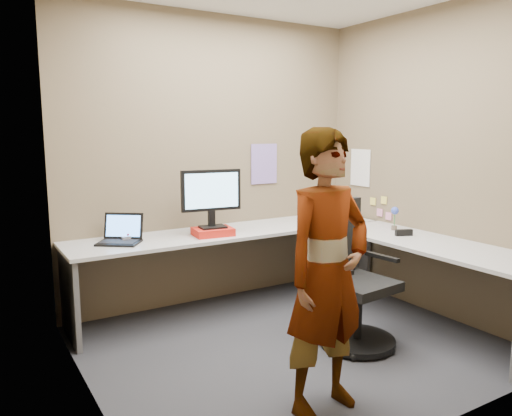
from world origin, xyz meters
TOP-DOWN VIEW (x-y plane):
  - ground at (0.00, 0.00)m, footprint 3.00×3.00m
  - wall_back at (0.00, 1.30)m, footprint 3.00×0.00m
  - wall_right at (1.50, 0.00)m, footprint 0.00×2.70m
  - wall_left at (-1.50, 0.00)m, footprint 0.00×2.70m
  - desk at (0.44, 0.39)m, footprint 2.98×2.58m
  - paper_ream at (-0.24, 0.86)m, footprint 0.36×0.28m
  - monitor at (-0.24, 0.88)m, footprint 0.53×0.18m
  - laptop at (-1.00, 1.01)m, footprint 0.42×0.41m
  - trackball_mouse at (-0.94, 1.04)m, footprint 0.12×0.08m
  - origami at (-0.26, 0.83)m, footprint 0.10×0.10m
  - stapler at (1.17, -0.01)m, footprint 0.15×0.09m
  - flower at (1.29, 0.21)m, footprint 0.07×0.07m
  - calendar_purple at (0.55, 1.29)m, footprint 0.30×0.01m
  - calendar_white at (1.49, 0.90)m, footprint 0.01×0.28m
  - sticky_note_a at (1.49, 0.55)m, footprint 0.01×0.07m
  - sticky_note_b at (1.49, 0.60)m, footprint 0.01×0.07m
  - sticky_note_c at (1.49, 0.48)m, footprint 0.01×0.07m
  - sticky_note_d at (1.49, 0.70)m, footprint 0.01×0.07m
  - office_chair at (0.41, -0.21)m, footprint 0.59×0.58m
  - person at (-0.34, -0.81)m, footprint 0.64×0.46m

SIDE VIEW (x-z plane):
  - ground at x=0.00m, z-range 0.00..0.00m
  - office_chair at x=0.41m, z-range -0.10..0.99m
  - desk at x=0.44m, z-range 0.22..0.95m
  - trackball_mouse at x=-0.94m, z-range 0.72..0.79m
  - stapler at x=1.17m, z-range 0.73..0.78m
  - origami at x=-0.26m, z-range 0.73..0.79m
  - paper_ream at x=-0.24m, z-range 0.73..0.80m
  - laptop at x=-1.00m, z-range 0.67..0.91m
  - sticky_note_c at x=1.49m, z-range 0.76..0.84m
  - sticky_note_b at x=1.49m, z-range 0.78..0.86m
  - person at x=-0.34m, z-range 0.00..1.66m
  - flower at x=1.29m, z-range 0.77..0.98m
  - sticky_note_d at x=1.49m, z-range 0.88..0.96m
  - sticky_note_a at x=1.49m, z-range 0.91..0.99m
  - monitor at x=-0.24m, z-range 0.84..1.35m
  - calendar_white at x=1.49m, z-range 1.06..1.44m
  - calendar_purple at x=0.55m, z-range 1.10..1.50m
  - wall_back at x=0.00m, z-range -0.15..2.85m
  - wall_right at x=1.50m, z-range 0.00..2.70m
  - wall_left at x=-1.50m, z-range 0.00..2.70m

